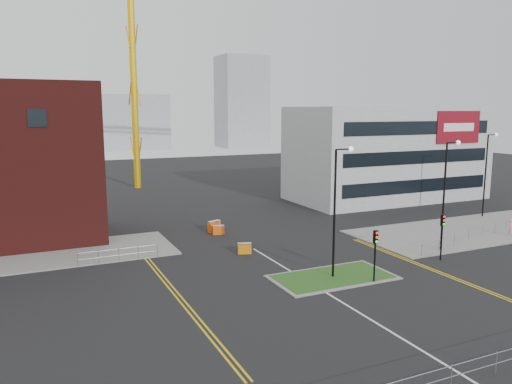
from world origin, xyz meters
The scene contains 26 objects.
ground centered at (0.00, 0.00, 0.00)m, with size 200.00×200.00×0.00m, color black.
pavement_right centered at (22.00, 14.00, 0.06)m, with size 24.00×10.00×0.12m, color slate.
island_kerb centered at (2.00, 8.00, 0.04)m, with size 8.60×4.60×0.08m, color slate.
grass_island centered at (2.00, 8.00, 0.06)m, with size 8.00×4.00×0.12m, color #24531B.
office_block centered at (26.01, 31.97, 6.00)m, with size 25.00×12.20×12.00m.
tower_crane centered at (3.80, 54.04, 25.62)m, with size 52.45×9.62×37.05m.
streetlamp_island centered at (2.22, 8.00, 5.41)m, with size 1.46×0.36×9.18m.
streetlamp_right_near centered at (14.22, 10.00, 5.41)m, with size 1.46×0.36×9.18m.
streetlamp_right_far centered at (28.22, 18.00, 5.41)m, with size 1.46×0.36×9.18m.
traffic_light_island centered at (4.00, 5.98, 2.57)m, with size 0.28×0.33×3.65m.
traffic_light_right centered at (12.00, 7.98, 2.57)m, with size 0.28×0.33×3.65m.
railing_front centered at (0.00, -6.00, 0.78)m, with size 24.05×0.05×1.10m.
railing_left centered at (-11.00, 18.00, 0.74)m, with size 6.05×0.05×1.10m.
railing_right centered at (20.50, 11.50, 0.78)m, with size 19.05×5.05×1.10m.
centre_line centered at (0.00, 2.00, 0.01)m, with size 0.15×30.00×0.01m, color silver.
yellow_left_a centered at (-9.00, 10.00, 0.01)m, with size 0.12×24.00×0.01m, color gold.
yellow_left_b centered at (-8.70, 10.00, 0.01)m, with size 0.12×24.00×0.01m, color gold.
yellow_right_a centered at (9.50, 6.00, 0.01)m, with size 0.12×20.00×0.01m, color gold.
yellow_right_b centered at (9.80, 6.00, 0.01)m, with size 0.12×20.00×0.01m, color gold.
skyline_b centered at (10.00, 130.00, 8.00)m, with size 24.00×12.00×16.00m, color gray.
skyline_c centered at (45.00, 125.00, 14.00)m, with size 14.00×12.00×28.00m, color gray.
skyline_d centered at (-8.00, 140.00, 6.00)m, with size 30.00×12.00×12.00m, color gray.
pedestrian centered at (23.42, 10.83, 0.82)m, with size 0.60×0.39×1.63m, color pink.
barrier_left centered at (-1.00, 24.00, 0.60)m, with size 1.37×0.91×1.10m.
barrier_mid centered at (-1.28, 16.00, 0.49)m, with size 1.14×0.65×0.91m.
barrier_right centered at (-1.00, 22.89, 0.48)m, with size 1.10×0.52×0.89m.
Camera 1 is at (-16.91, -20.19, 11.64)m, focal length 35.00 mm.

